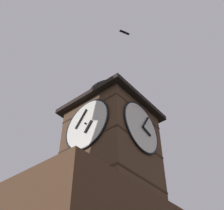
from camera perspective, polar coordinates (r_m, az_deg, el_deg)
clock_tower at (r=15.54m, az=-0.07°, el=-6.93°), size 4.45×4.45×7.80m
flying_bird_high at (r=19.86m, az=2.42°, el=13.88°), size 0.71×0.43×0.12m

